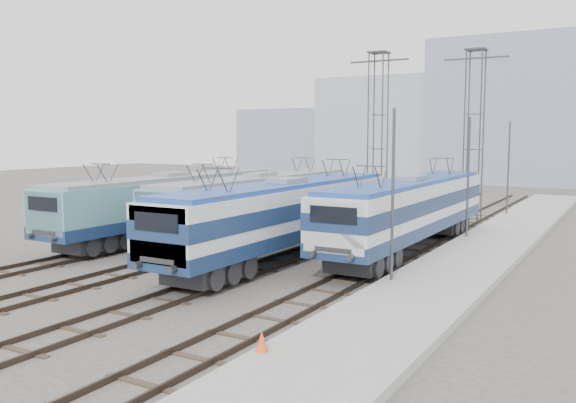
# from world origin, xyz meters

# --- Properties ---
(ground) EXTENTS (160.00, 160.00, 0.00)m
(ground) POSITION_xyz_m (0.00, 0.00, 0.00)
(ground) COLOR #514C47
(platform) EXTENTS (4.00, 70.00, 0.30)m
(platform) POSITION_xyz_m (10.20, 8.00, 0.15)
(platform) COLOR #9E9E99
(platform) RESTS_ON ground
(locomotive_far_left) EXTENTS (2.82, 17.81, 3.35)m
(locomotive_far_left) POSITION_xyz_m (-6.75, 6.63, 2.22)
(locomotive_far_left) COLOR navy
(locomotive_far_left) RESTS_ON ground
(locomotive_center_left) EXTENTS (2.82, 17.78, 3.35)m
(locomotive_center_left) POSITION_xyz_m (-2.25, 9.18, 2.22)
(locomotive_center_left) COLOR navy
(locomotive_center_left) RESTS_ON ground
(locomotive_center_right) EXTENTS (2.90, 18.32, 3.44)m
(locomotive_center_right) POSITION_xyz_m (2.25, 4.56, 2.34)
(locomotive_center_right) COLOR navy
(locomotive_center_right) RESTS_ON ground
(locomotive_far_right) EXTENTS (2.89, 18.29, 3.44)m
(locomotive_far_right) POSITION_xyz_m (6.75, 9.50, 2.33)
(locomotive_far_right) COLOR navy
(locomotive_far_right) RESTS_ON ground
(catenary_tower_west) EXTENTS (4.50, 1.20, 12.00)m
(catenary_tower_west) POSITION_xyz_m (0.00, 22.00, 6.64)
(catenary_tower_west) COLOR #3F4247
(catenary_tower_west) RESTS_ON ground
(catenary_tower_east) EXTENTS (4.50, 1.20, 12.00)m
(catenary_tower_east) POSITION_xyz_m (6.50, 24.00, 6.64)
(catenary_tower_east) COLOR #3F4247
(catenary_tower_east) RESTS_ON ground
(mast_front) EXTENTS (0.12, 0.12, 7.00)m
(mast_front) POSITION_xyz_m (8.60, 2.00, 3.50)
(mast_front) COLOR #3F4247
(mast_front) RESTS_ON ground
(mast_mid) EXTENTS (0.12, 0.12, 7.00)m
(mast_mid) POSITION_xyz_m (8.60, 14.00, 3.50)
(mast_mid) COLOR #3F4247
(mast_mid) RESTS_ON ground
(mast_rear) EXTENTS (0.12, 0.12, 7.00)m
(mast_rear) POSITION_xyz_m (8.60, 26.00, 3.50)
(mast_rear) COLOR #3F4247
(mast_rear) RESTS_ON ground
(safety_cone) EXTENTS (0.35, 0.35, 0.54)m
(safety_cone) POSITION_xyz_m (8.50, -7.36, 0.57)
(safety_cone) COLOR #FC5424
(safety_cone) RESTS_ON platform
(building_west) EXTENTS (18.00, 12.00, 14.00)m
(building_west) POSITION_xyz_m (-14.00, 62.00, 7.00)
(building_west) COLOR #9EA6B0
(building_west) RESTS_ON ground
(building_center) EXTENTS (22.00, 14.00, 18.00)m
(building_center) POSITION_xyz_m (4.00, 62.00, 9.00)
(building_center) COLOR #858EA4
(building_center) RESTS_ON ground
(building_far_west) EXTENTS (14.00, 10.00, 10.00)m
(building_far_west) POSITION_xyz_m (-30.00, 62.00, 5.00)
(building_far_west) COLOR #858EA4
(building_far_west) RESTS_ON ground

